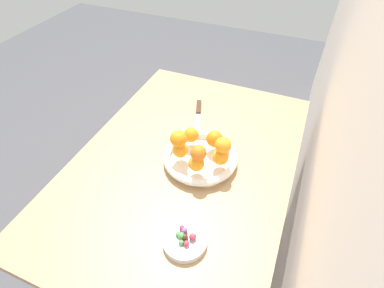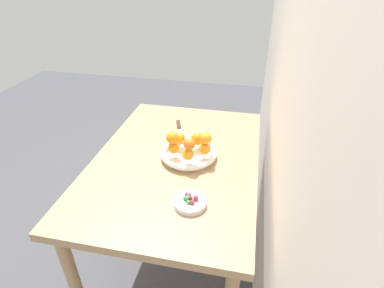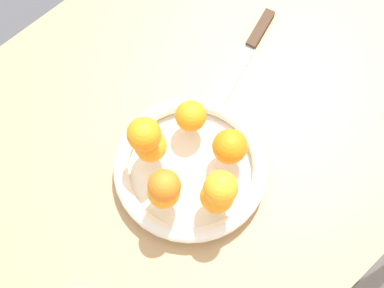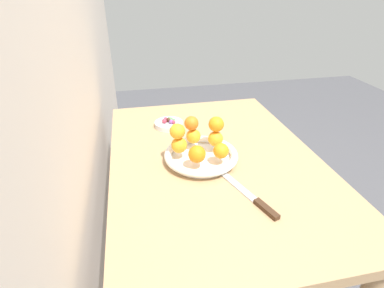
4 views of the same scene
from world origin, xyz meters
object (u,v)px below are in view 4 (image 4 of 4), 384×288
object	(u,v)px
candy_ball_6	(171,120)
knife	(252,198)
candy_ball_2	(164,121)
orange_6	(191,123)
candy_ball_1	(169,119)
orange_0	(221,151)
orange_1	(216,139)
candy_dish	(169,124)
candy_ball_7	(169,120)
orange_4	(197,154)
orange_2	(193,136)
candy_ball_0	(174,122)
candy_ball_5	(166,119)
orange_3	(179,146)
orange_5	(177,131)
orange_7	(216,124)
candy_ball_4	(174,120)
candy_ball_3	(171,121)
dining_table	(214,177)
fruit_bowl	(201,156)

from	to	relation	value
candy_ball_6	knife	xyz separation A→B (m)	(-0.55, -0.17, -0.03)
knife	candy_ball_2	bearing A→B (deg)	19.99
orange_6	candy_ball_1	distance (m)	0.28
orange_0	orange_1	world-z (taller)	same
candy_dish	candy_ball_7	bearing A→B (deg)	30.49
orange_4	orange_6	world-z (taller)	orange_6
orange_2	candy_ball_0	bearing A→B (deg)	10.92
candy_ball_0	candy_ball_5	bearing A→B (deg)	37.78
orange_3	orange_6	xyz separation A→B (m)	(0.06, -0.06, 0.05)
candy_ball_0	candy_ball_2	xyz separation A→B (m)	(0.02, 0.04, 0.00)
orange_1	orange_5	distance (m)	0.16
candy_dish	orange_7	size ratio (longest dim) A/B	2.25
orange_2	candy_ball_2	size ratio (longest dim) A/B	2.62
orange_3	orange_6	world-z (taller)	orange_6
candy_ball_1	orange_1	bearing A→B (deg)	-155.74
orange_7	orange_3	bearing A→B (deg)	102.09
orange_6	candy_ball_2	bearing A→B (deg)	17.88
orange_6	candy_ball_4	xyz separation A→B (m)	(0.24, 0.03, -0.09)
orange_0	orange_7	distance (m)	0.11
orange_4	candy_ball_6	xyz separation A→B (m)	(0.37, 0.04, -0.04)
orange_7	candy_ball_3	xyz separation A→B (m)	(0.25, 0.13, -0.09)
orange_3	orange_4	distance (m)	0.09
candy_ball_3	candy_ball_6	xyz separation A→B (m)	(0.02, -0.00, 0.00)
orange_3	candy_ball_1	bearing A→B (deg)	-1.03
candy_ball_5	orange_7	bearing A→B (deg)	-152.35
orange_1	orange_6	bearing A→B (deg)	64.27
orange_0	candy_ball_5	distance (m)	0.41
candy_ball_4	candy_ball_5	bearing A→B (deg)	61.99
candy_ball_6	knife	world-z (taller)	candy_ball_6
candy_dish	orange_6	size ratio (longest dim) A/B	2.42
orange_0	orange_6	bearing A→B (deg)	31.20
orange_0	knife	world-z (taller)	orange_0
dining_table	candy_ball_1	bearing A→B (deg)	22.05
orange_1	dining_table	bearing A→B (deg)	165.57
orange_1	orange_5	size ratio (longest dim) A/B	1.02
knife	candy_ball_5	bearing A→B (deg)	18.42
candy_ball_4	orange_7	bearing A→B (deg)	-156.47
orange_6	knife	world-z (taller)	orange_6
orange_2	knife	world-z (taller)	orange_2
candy_ball_0	candy_ball_4	size ratio (longest dim) A/B	1.07
candy_ball_5	candy_ball_7	world-z (taller)	candy_ball_7
candy_ball_2	candy_ball_5	world-z (taller)	candy_ball_2
orange_3	fruit_bowl	bearing A→B (deg)	-97.45
dining_table	candy_ball_7	size ratio (longest dim) A/B	55.76
orange_0	candy_ball_7	size ratio (longest dim) A/B	2.76
candy_ball_0	candy_ball_5	xyz separation A→B (m)	(0.04, 0.03, 0.00)
orange_3	candy_ball_5	bearing A→B (deg)	1.61
orange_5	knife	world-z (taller)	orange_5
orange_0	candy_ball_5	size ratio (longest dim) A/B	3.21
dining_table	candy_ball_5	bearing A→B (deg)	24.44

